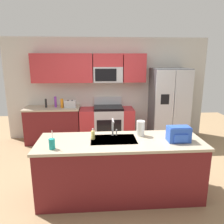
# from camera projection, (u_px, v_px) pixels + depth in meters

# --- Properties ---
(ground_plane) EXTENTS (9.00, 9.00, 0.00)m
(ground_plane) POSITION_uv_depth(u_px,v_px,m) (113.00, 175.00, 3.99)
(ground_plane) COLOR #997A56
(ground_plane) RESTS_ON ground
(kitchen_wall_unit) EXTENTS (5.20, 0.43, 2.60)m
(kitchen_wall_unit) POSITION_uv_depth(u_px,v_px,m) (102.00, 83.00, 5.65)
(kitchen_wall_unit) COLOR beige
(kitchen_wall_unit) RESTS_ON ground
(back_counter) EXTENTS (1.35, 0.63, 0.90)m
(back_counter) POSITION_uv_depth(u_px,v_px,m) (53.00, 125.00, 5.53)
(back_counter) COLOR maroon
(back_counter) RESTS_ON ground
(range_oven) EXTENTS (1.36, 0.61, 1.10)m
(range_oven) POSITION_uv_depth(u_px,v_px,m) (107.00, 124.00, 5.63)
(range_oven) COLOR #B7BABF
(range_oven) RESTS_ON ground
(refrigerator) EXTENTS (0.90, 0.76, 1.85)m
(refrigerator) POSITION_uv_depth(u_px,v_px,m) (169.00, 105.00, 5.55)
(refrigerator) COLOR #4C4F54
(refrigerator) RESTS_ON ground
(island_counter) EXTENTS (2.46, 0.84, 0.90)m
(island_counter) POSITION_uv_depth(u_px,v_px,m) (120.00, 168.00, 3.35)
(island_counter) COLOR maroon
(island_counter) RESTS_ON ground
(toaster) EXTENTS (0.28, 0.16, 0.18)m
(toaster) POSITION_uv_depth(u_px,v_px,m) (70.00, 104.00, 5.39)
(toaster) COLOR #B7BABF
(toaster) RESTS_ON back_counter
(pepper_mill) EXTENTS (0.05, 0.05, 0.21)m
(pepper_mill) POSITION_uv_depth(u_px,v_px,m) (46.00, 103.00, 5.39)
(pepper_mill) COLOR black
(pepper_mill) RESTS_ON back_counter
(bottle_orange) EXTENTS (0.07, 0.07, 0.22)m
(bottle_orange) POSITION_uv_depth(u_px,v_px,m) (62.00, 103.00, 5.37)
(bottle_orange) COLOR orange
(bottle_orange) RESTS_ON back_counter
(bottle_purple) EXTENTS (0.06, 0.06, 0.27)m
(bottle_purple) POSITION_uv_depth(u_px,v_px,m) (55.00, 102.00, 5.42)
(bottle_purple) COLOR purple
(bottle_purple) RESTS_ON back_counter
(sink_faucet) EXTENTS (0.08, 0.21, 0.28)m
(sink_faucet) POSITION_uv_depth(u_px,v_px,m) (113.00, 126.00, 3.38)
(sink_faucet) COLOR #B7BABF
(sink_faucet) RESTS_ON island_counter
(drink_cup_teal) EXTENTS (0.08, 0.08, 0.26)m
(drink_cup_teal) POSITION_uv_depth(u_px,v_px,m) (52.00, 144.00, 2.92)
(drink_cup_teal) COLOR teal
(drink_cup_teal) RESTS_ON island_counter
(soap_dispenser) EXTENTS (0.06, 0.06, 0.17)m
(soap_dispenser) POSITION_uv_depth(u_px,v_px,m) (93.00, 135.00, 3.27)
(soap_dispenser) COLOR #D8CC66
(soap_dispenser) RESTS_ON island_counter
(paper_towel_roll) EXTENTS (0.12, 0.12, 0.24)m
(paper_towel_roll) POSITION_uv_depth(u_px,v_px,m) (141.00, 128.00, 3.41)
(paper_towel_roll) COLOR white
(paper_towel_roll) RESTS_ON island_counter
(backpack) EXTENTS (0.32, 0.22, 0.23)m
(backpack) POSITION_uv_depth(u_px,v_px,m) (179.00, 134.00, 3.18)
(backpack) COLOR blue
(backpack) RESTS_ON island_counter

